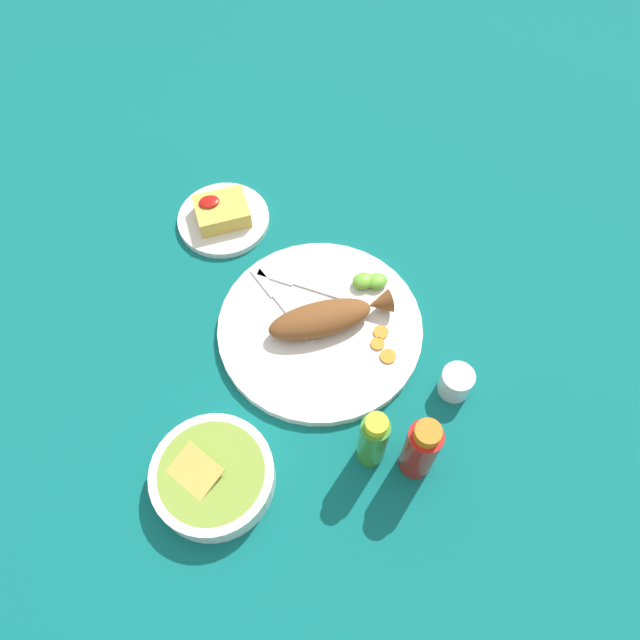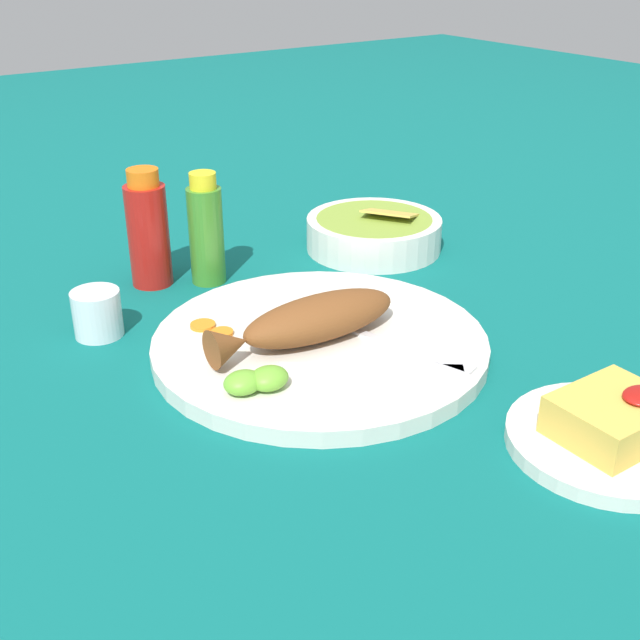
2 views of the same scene
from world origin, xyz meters
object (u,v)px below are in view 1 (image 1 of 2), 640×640
Objects in this scene: fork_far at (299,284)px; fork_near at (278,299)px; salt_cup at (456,383)px; side_plate_fries at (224,220)px; guacamole_bowl at (213,476)px; hot_sauce_bottle_green at (373,440)px; hot_sauce_bottle_red at (421,449)px; fried_fish at (327,318)px; main_plate at (320,328)px.

fork_near is at bearing 61.98° from fork_far.
salt_cup reaches higher than side_plate_fries.
guacamole_bowl is at bearing 4.75° from salt_cup.
hot_sauce_bottle_green is at bearing 20.76° from salt_cup.
hot_sauce_bottle_green is at bearing 173.89° from fork_near.
guacamole_bowl reaches higher than salt_cup.
guacamole_bowl is (0.25, -0.03, -0.04)m from hot_sauce_bottle_green.
guacamole_bowl is (0.22, 0.30, 0.01)m from fork_far.
fork_near is 0.37m from hot_sauce_bottle_red.
hot_sauce_bottle_red is at bearing -177.72° from fork_near.
hot_sauce_bottle_red reaches higher than fork_near.
fork_near is 0.34m from salt_cup.
fried_fish is at bearing -45.57° from salt_cup.
main_plate is 2.51× the size of hot_sauce_bottle_green.
guacamole_bowl reaches higher than main_plate.
side_plate_fries is (0.12, -0.53, -0.06)m from hot_sauce_bottle_green.
fried_fish is 0.32m from guacamole_bowl.
fork_far is at bearing -54.17° from salt_cup.
fork_far is 0.87× the size of side_plate_fries.
hot_sauce_bottle_green reaches higher than main_plate.
main_plate is 2.32× the size of fork_far.
salt_cup reaches higher than main_plate.
side_plate_fries is at bearing -57.93° from salt_cup.
main_plate is at bearing 0.00° from fried_fish.
fried_fish is at bearing -77.48° from hot_sauce_bottle_red.
hot_sauce_bottle_green reaches higher than fried_fish.
fork_far is at bearing -86.31° from hot_sauce_bottle_green.
hot_sauce_bottle_green reaches higher than salt_cup.
side_plate_fries is at bearing -66.03° from fried_fish.
fork_near is at bearing -52.67° from main_plate.
fried_fish is at bearing -155.42° from fork_near.
hot_sauce_bottle_red is 0.07m from hot_sauce_bottle_green.
hot_sauce_bottle_red is 0.84× the size of side_plate_fries.
main_plate is 2.40× the size of hot_sauce_bottle_red.
side_plate_fries is (0.11, -0.29, -0.00)m from main_plate.
salt_cup is (-0.17, -0.07, -0.04)m from hot_sauce_bottle_green.
fork_near reaches higher than side_plate_fries.
hot_sauce_bottle_red reaches higher than fried_fish.
fried_fish is at bearing -140.01° from guacamole_bowl.
main_plate is 6.64× the size of salt_cup.
main_plate is 0.29m from hot_sauce_bottle_red.
fork_far is 0.34m from hot_sauce_bottle_green.
guacamole_bowl is (0.18, 0.28, 0.01)m from fork_near.
hot_sauce_bottle_red is 0.16m from salt_cup.
hot_sauce_bottle_red is at bearing 103.93° from fried_fish.
hot_sauce_bottle_red is (-0.06, 0.27, 0.03)m from fried_fish.
guacamole_bowl is at bearing -7.05° from hot_sauce_bottle_green.
fork_far reaches higher than side_plate_fries.
fork_far is (0.01, -0.09, 0.01)m from main_plate.
main_plate is 1.90× the size of guacamole_bowl.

